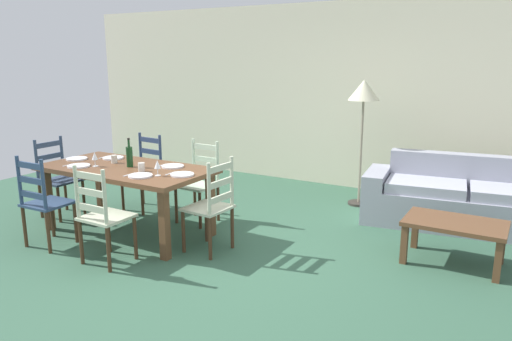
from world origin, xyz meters
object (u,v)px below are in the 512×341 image
Objects in this scene: wine_bottle at (129,156)px; wine_glass_near_right at (157,165)px; dining_table at (126,175)px; dining_chair_near_left at (44,202)px; coffee_cup_primary at (141,167)px; dining_chair_near_right at (102,215)px; wine_glass_near_left at (95,157)px; dining_chair_far_left at (144,172)px; dining_chair_far_right at (200,182)px; coffee_cup_secondary at (114,159)px; dining_chair_head_west at (58,178)px; couch at (467,201)px; coffee_table at (455,228)px; dining_chair_head_east at (212,206)px; standing_lamp at (364,98)px.

wine_glass_near_right is (0.54, -0.16, -0.01)m from wine_bottle.
dining_chair_near_left is at bearing -120.60° from dining_table.
coffee_cup_primary is (0.73, 0.67, 0.32)m from dining_chair_near_left.
wine_glass_near_left is at bearing 140.54° from dining_chair_near_right.
dining_chair_far_left and dining_chair_far_right have the same top height.
wine_glass_near_right is at bearing -14.64° from coffee_cup_secondary.
dining_chair_head_west is 1.80m from wine_glass_near_right.
dining_chair_near_right is at bearing -0.50° from dining_chair_near_left.
dining_chair_head_west is at bearing -179.43° from wine_bottle.
couch is (3.67, 1.37, -0.19)m from dining_chair_far_left.
dining_chair_far_left is at bearing -177.64° from coffee_table.
dining_chair_head_east is at bearing -157.19° from coffee_table.
couch is at bearing 20.44° from dining_chair_far_left.
wine_glass_near_right is at bearing -117.93° from standing_lamp.
coffee_cup_secondary is (-0.26, 0.08, 0.13)m from dining_table.
dining_chair_far_right is (0.90, -0.04, 0.00)m from dining_chair_far_left.
wine_glass_near_right reaches higher than coffee_cup_secondary.
dining_chair_near_left is 1.24m from wine_glass_near_right.
wine_glass_near_left is 0.88m from wine_glass_near_right.
coffee_cup_primary is 0.04× the size of couch.
dining_chair_near_right is 1.00× the size of dining_chair_far_left.
wine_glass_near_right reaches higher than coffee_table.
wine_glass_near_right is 1.79× the size of coffee_cup_secondary.
dining_chair_far_left is at bearing 90.70° from dining_chair_near_left.
dining_chair_far_right is at bearing 49.37° from wine_glass_near_left.
standing_lamp is (2.13, 2.23, 0.62)m from coffee_cup_secondary.
dining_chair_near_right is 1.07× the size of coffee_table.
dining_chair_near_left is at bearing -121.86° from wine_bottle.
standing_lamp is (1.30, 2.45, 0.55)m from wine_glass_near_right.
dining_chair_near_left is 1.73m from dining_chair_head_east.
dining_chair_far_left is 1.00× the size of dining_chair_far_right.
dining_chair_far_left is 0.97m from wine_bottle.
wine_glass_near_left is (0.15, -0.91, 0.38)m from dining_chair_far_left.
dining_chair_near_left is 4.65m from couch.
dining_chair_near_left is 1.00× the size of dining_chair_far_left.
standing_lamp is (1.58, 2.38, 0.62)m from coffee_cup_primary.
coffee_cup_secondary is (0.18, 0.82, 0.32)m from dining_chair_near_left.
dining_chair_far_left and dining_chair_head_west have the same top height.
wine_bottle reaches higher than dining_chair_head_east.
dining_chair_far_left and dining_chair_head_east have the same top height.
coffee_cup_primary and coffee_cup_secondary have the same top height.
dining_table is 11.80× the size of wine_glass_near_left.
dining_chair_head_west is at bearing 176.76° from coffee_cup_primary.
dining_table is 0.87m from dining_chair_far_right.
dining_chair_near_right is 1.74m from dining_chair_far_left.
couch is (2.77, 1.41, -0.19)m from dining_chair_far_right.
wine_glass_near_right is at bearing 30.56° from dining_chair_near_left.
dining_chair_far_right reaches higher than wine_glass_near_left.
wine_glass_near_right is (1.01, 0.60, 0.38)m from dining_chair_near_left.
wine_glass_near_right is 0.86m from coffee_cup_secondary.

